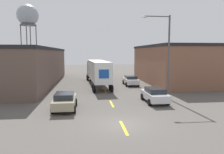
{
  "coord_description": "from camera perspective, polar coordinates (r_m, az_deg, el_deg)",
  "views": [
    {
      "loc": [
        -2.53,
        -15.19,
        5.16
      ],
      "look_at": [
        0.44,
        9.85,
        2.36
      ],
      "focal_mm": 35.0,
      "sensor_mm": 36.0,
      "label": 1
    }
  ],
  "objects": [
    {
      "name": "ground_plane",
      "position": [
        16.24,
        2.61,
        -12.19
      ],
      "size": [
        160.0,
        160.0,
        0.0
      ],
      "primitive_type": "plane",
      "color": "#56514C"
    },
    {
      "name": "road_centerline",
      "position": [
        22.35,
        -0.09,
        -7.0
      ],
      "size": [
        0.2,
        17.27,
        0.01
      ],
      "color": "yellow",
      "rests_on": "ground_plane"
    },
    {
      "name": "warehouse_left",
      "position": [
        39.77,
        -24.14,
        2.66
      ],
      "size": [
        13.66,
        30.1,
        5.97
      ],
      "color": "brown",
      "rests_on": "ground_plane"
    },
    {
      "name": "warehouse_right",
      "position": [
        39.5,
        16.45,
        3.28
      ],
      "size": [
        10.93,
        18.66,
        6.45
      ],
      "color": "brown",
      "rests_on": "ground_plane"
    },
    {
      "name": "semi_truck",
      "position": [
        35.16,
        -3.91,
        1.77
      ],
      "size": [
        3.48,
        15.87,
        3.92
      ],
      "rotation": [
        0.0,
        0.0,
        0.06
      ],
      "color": "black",
      "rests_on": "ground_plane"
    },
    {
      "name": "parked_car_right_near",
      "position": [
        23.21,
        11.06,
        -4.56
      ],
      "size": [
        2.1,
        4.47,
        1.54
      ],
      "color": "silver",
      "rests_on": "ground_plane"
    },
    {
      "name": "parked_car_right_far",
      "position": [
        34.96,
        4.9,
        -0.81
      ],
      "size": [
        2.1,
        4.47,
        1.54
      ],
      "color": "silver",
      "rests_on": "ground_plane"
    },
    {
      "name": "parked_car_left_near",
      "position": [
        20.5,
        -12.24,
        -6.03
      ],
      "size": [
        2.1,
        4.47,
        1.54
      ],
      "color": "tan",
      "rests_on": "ground_plane"
    },
    {
      "name": "water_tower",
      "position": [
        72.43,
        -21.16,
        14.67
      ],
      "size": [
        6.37,
        6.37,
        19.57
      ],
      "color": "#47474C",
      "rests_on": "ground_plane"
    },
    {
      "name": "street_lamp",
      "position": [
        24.94,
        13.83,
        6.58
      ],
      "size": [
        3.19,
        0.32,
        9.23
      ],
      "color": "#4C4C51",
      "rests_on": "ground_plane"
    }
  ]
}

